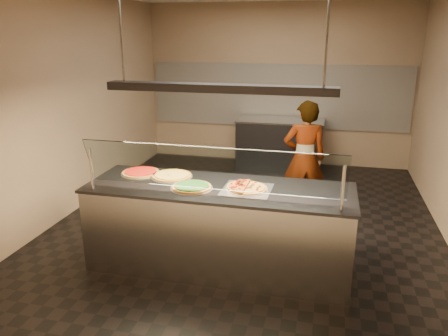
% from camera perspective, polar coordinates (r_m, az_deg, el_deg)
% --- Properties ---
extents(ground, '(5.00, 6.00, 0.02)m').
position_cam_1_polar(ground, '(6.01, 3.01, -7.09)').
color(ground, black).
rests_on(ground, ground).
extents(wall_back, '(5.00, 0.02, 3.00)m').
position_cam_1_polar(wall_back, '(8.50, 6.99, 10.70)').
color(wall_back, tan).
rests_on(wall_back, ground).
extents(wall_front, '(5.00, 0.02, 3.00)m').
position_cam_1_polar(wall_front, '(2.74, -8.22, -3.76)').
color(wall_front, tan).
rests_on(wall_front, ground).
extents(wall_left, '(0.02, 6.00, 3.00)m').
position_cam_1_polar(wall_left, '(6.48, -19.35, 7.76)').
color(wall_left, tan).
rests_on(wall_left, ground).
extents(tile_band, '(4.90, 0.02, 1.20)m').
position_cam_1_polar(tile_band, '(8.50, 6.92, 9.34)').
color(tile_band, silver).
rests_on(tile_band, wall_back).
extents(serving_counter, '(2.80, 0.94, 0.93)m').
position_cam_1_polar(serving_counter, '(4.75, -0.63, -7.69)').
color(serving_counter, '#B7B7BC').
rests_on(serving_counter, ground).
extents(sneeze_guard, '(2.56, 0.18, 0.54)m').
position_cam_1_polar(sneeze_guard, '(4.16, -1.82, -0.14)').
color(sneeze_guard, '#B7B7BC').
rests_on(sneeze_guard, serving_counter).
extents(perforated_tray, '(0.50, 0.50, 0.01)m').
position_cam_1_polar(perforated_tray, '(4.48, 2.99, -2.77)').
color(perforated_tray, silver).
rests_on(perforated_tray, serving_counter).
extents(half_pizza_pepperoni, '(0.21, 0.41, 0.05)m').
position_cam_1_polar(half_pizza_pepperoni, '(4.49, 1.76, -2.34)').
color(half_pizza_pepperoni, '#905F22').
rests_on(half_pizza_pepperoni, perforated_tray).
extents(half_pizza_sausage, '(0.22, 0.41, 0.04)m').
position_cam_1_polar(half_pizza_sausage, '(4.46, 4.23, -2.62)').
color(half_pizza_sausage, '#905F22').
rests_on(half_pizza_sausage, perforated_tray).
extents(pizza_spinach, '(0.44, 0.44, 0.03)m').
position_cam_1_polar(pizza_spinach, '(4.52, -4.24, -2.45)').
color(pizza_spinach, silver).
rests_on(pizza_spinach, serving_counter).
extents(pizza_cheese, '(0.46, 0.46, 0.03)m').
position_cam_1_polar(pizza_cheese, '(4.90, -6.81, -0.96)').
color(pizza_cheese, silver).
rests_on(pizza_cheese, serving_counter).
extents(pizza_tomato, '(0.44, 0.44, 0.03)m').
position_cam_1_polar(pizza_tomato, '(5.07, -10.81, -0.52)').
color(pizza_tomato, silver).
rests_on(pizza_tomato, serving_counter).
extents(pizza_spatula, '(0.28, 0.18, 0.02)m').
position_cam_1_polar(pizza_spatula, '(4.87, -6.66, -0.91)').
color(pizza_spatula, '#B7B7BC').
rests_on(pizza_spatula, pizza_spinach).
extents(prep_table, '(1.58, 0.74, 0.93)m').
position_cam_1_polar(prep_table, '(8.22, 7.27, 3.12)').
color(prep_table, '#2D2D32').
rests_on(prep_table, ground).
extents(worker, '(0.66, 0.52, 1.61)m').
position_cam_1_polar(worker, '(6.13, 10.44, 1.27)').
color(worker, '#393442').
rests_on(worker, ground).
extents(heat_lamp_housing, '(2.30, 0.18, 0.08)m').
position_cam_1_polar(heat_lamp_housing, '(4.33, -0.70, 10.38)').
color(heat_lamp_housing, '#2D2D32').
rests_on(heat_lamp_housing, ceiling).
extents(lamp_rod_left, '(0.02, 0.02, 1.01)m').
position_cam_1_polar(lamp_rod_left, '(4.64, -13.34, 17.16)').
color(lamp_rod_left, '#B7B7BC').
rests_on(lamp_rod_left, ceiling).
extents(lamp_rod_right, '(0.02, 0.02, 1.01)m').
position_cam_1_polar(lamp_rod_right, '(4.17, 13.37, 17.17)').
color(lamp_rod_right, '#B7B7BC').
rests_on(lamp_rod_right, ceiling).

